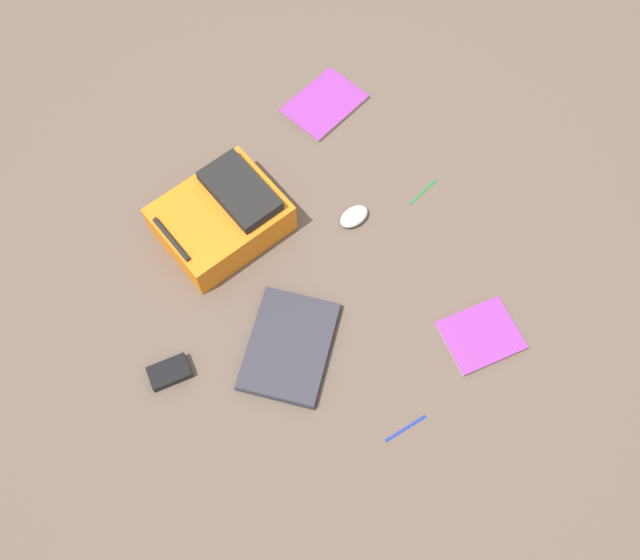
# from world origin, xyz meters

# --- Properties ---
(ground_plane) EXTENTS (4.12, 4.12, 0.00)m
(ground_plane) POSITION_xyz_m (0.00, 0.00, 0.00)
(ground_plane) COLOR brown
(backpack) EXTENTS (0.34, 0.41, 0.17)m
(backpack) POSITION_xyz_m (0.31, 0.16, 0.07)
(backpack) COLOR orange
(backpack) RESTS_ON ground_plane
(laptop) EXTENTS (0.42, 0.43, 0.03)m
(laptop) POSITION_xyz_m (-0.17, 0.22, 0.02)
(laptop) COLOR #24242C
(laptop) RESTS_ON ground_plane
(book_blue) EXTENTS (0.23, 0.26, 0.02)m
(book_blue) POSITION_xyz_m (-0.48, -0.29, 0.01)
(book_blue) COLOR silver
(book_blue) RESTS_ON ground_plane
(book_comic) EXTENTS (0.25, 0.31, 0.01)m
(book_comic) POSITION_xyz_m (0.54, -0.41, 0.01)
(book_comic) COLOR silver
(book_comic) RESTS_ON ground_plane
(computer_mouse) EXTENTS (0.07, 0.11, 0.04)m
(computer_mouse) POSITION_xyz_m (0.09, -0.22, 0.02)
(computer_mouse) COLOR silver
(computer_mouse) RESTS_ON ground_plane
(power_brick) EXTENTS (0.10, 0.14, 0.03)m
(power_brick) POSITION_xyz_m (-0.03, 0.57, 0.02)
(power_brick) COLOR black
(power_brick) RESTS_ON ground_plane
(pen_black) EXTENTS (0.03, 0.14, 0.01)m
(pen_black) POSITION_xyz_m (0.04, -0.48, 0.00)
(pen_black) COLOR #198C33
(pen_black) RESTS_ON ground_plane
(pen_blue) EXTENTS (0.02, 0.14, 0.01)m
(pen_blue) POSITION_xyz_m (-0.58, 0.08, 0.00)
(pen_blue) COLOR #1933B2
(pen_blue) RESTS_ON ground_plane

